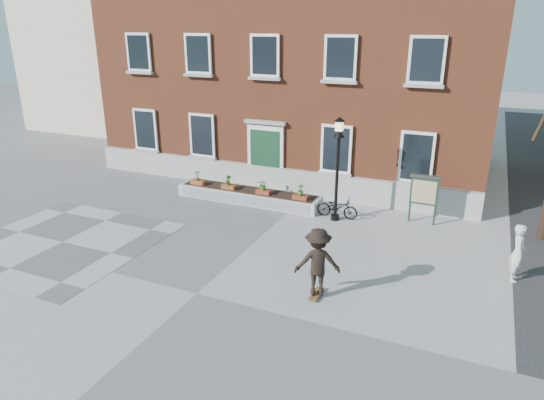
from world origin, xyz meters
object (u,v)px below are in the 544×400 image
at_px(lamp_post, 338,155).
at_px(skateboarder, 318,262).
at_px(notice_board, 424,191).
at_px(bystander, 518,253).
at_px(bicycle, 337,207).

bearing_deg(lamp_post, skateboarder, -78.13).
distance_m(lamp_post, notice_board, 3.44).
height_order(bystander, notice_board, notice_board).
xyz_separation_m(lamp_post, notice_board, (3.04, 0.99, -1.28)).
relative_size(bystander, skateboarder, 0.87).
xyz_separation_m(bicycle, notice_board, (3.04, 0.74, 0.84)).
bearing_deg(bicycle, skateboarder, -169.68).
bearing_deg(lamp_post, bystander, -20.74).
xyz_separation_m(bicycle, skateboarder, (1.16, -5.75, 0.61)).
xyz_separation_m(bicycle, bystander, (6.11, -2.56, 0.44)).
distance_m(bystander, lamp_post, 6.74).
height_order(bicycle, notice_board, notice_board).
bearing_deg(lamp_post, notice_board, 17.98).
height_order(bystander, lamp_post, lamp_post).
height_order(bicycle, bystander, bystander).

